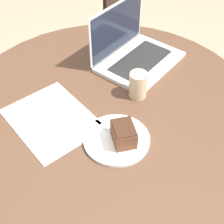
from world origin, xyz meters
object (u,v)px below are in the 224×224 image
object	(u,v)px
coffee_glass	(138,85)
laptop	(134,53)
chair	(133,45)
plate	(117,139)

from	to	relation	value
coffee_glass	laptop	distance (m)	0.23
chair	laptop	distance (m)	0.66
coffee_glass	plate	bearing A→B (deg)	-54.71
plate	coffee_glass	distance (m)	0.25
laptop	chair	bearing A→B (deg)	-145.41
chair	plate	xyz separation A→B (m)	(0.77, -0.68, 0.30)
chair	coffee_glass	bearing A→B (deg)	12.60
chair	plate	bearing A→B (deg)	8.58
chair	coffee_glass	size ratio (longest dim) A/B	8.93
chair	laptop	world-z (taller)	laptop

